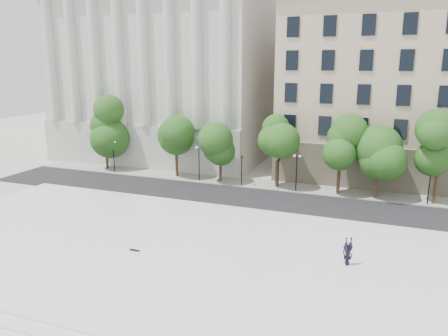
{
  "coord_description": "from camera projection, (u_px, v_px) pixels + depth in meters",
  "views": [
    {
      "loc": [
        14.91,
        -24.07,
        13.99
      ],
      "look_at": [
        1.88,
        10.0,
        5.22
      ],
      "focal_mm": 35.0,
      "sensor_mm": 36.0,
      "label": 1
    }
  ],
  "objects": [
    {
      "name": "lamp_posts",
      "position": [
        247.0,
        162.0,
        50.17
      ],
      "size": [
        38.28,
        0.28,
        4.33
      ],
      "color": "black",
      "rests_on": "ground"
    },
    {
      "name": "building_east",
      "position": [
        436.0,
        86.0,
        56.09
      ],
      "size": [
        36.0,
        26.15,
        23.0
      ],
      "color": "tan",
      "rests_on": "ground"
    },
    {
      "name": "building_west",
      "position": [
        177.0,
        71.0,
        68.23
      ],
      "size": [
        31.5,
        27.65,
        25.6
      ],
      "color": "#B6B6B1",
      "rests_on": "ground"
    },
    {
      "name": "ground",
      "position": [
        147.0,
        270.0,
        30.31
      ],
      "size": [
        160.0,
        160.0,
        0.0
      ],
      "primitive_type": "plane",
      "color": "#B8B6AE",
      "rests_on": "ground"
    },
    {
      "name": "street",
      "position": [
        234.0,
        198.0,
        46.65
      ],
      "size": [
        60.0,
        8.0,
        0.02
      ],
      "primitive_type": "cube",
      "color": "black",
      "rests_on": "ground"
    },
    {
      "name": "skateboard",
      "position": [
        135.0,
        250.0,
        32.36
      ],
      "size": [
        0.78,
        0.22,
        0.08
      ],
      "primitive_type": "cube",
      "rotation": [
        0.0,
        0.0,
        -0.02
      ],
      "color": "black",
      "rests_on": "plaza"
    },
    {
      "name": "person_lying",
      "position": [
        347.0,
        261.0,
        30.05
      ],
      "size": [
        1.47,
        2.12,
        0.54
      ],
      "primitive_type": "imported",
      "rotation": [
        -1.54,
        0.0,
        0.42
      ],
      "color": "black",
      "rests_on": "plaza"
    },
    {
      "name": "traffic_light_west",
      "position": [
        242.0,
        155.0,
        49.9
      ],
      "size": [
        0.94,
        1.91,
        4.25
      ],
      "color": "black",
      "rests_on": "ground"
    },
    {
      "name": "far_sidewalk",
      "position": [
        251.0,
        183.0,
        52.09
      ],
      "size": [
        60.0,
        4.0,
        0.12
      ],
      "primitive_type": "cube",
      "color": "gray",
      "rests_on": "ground"
    },
    {
      "name": "plaza",
      "position": [
        168.0,
        250.0,
        32.98
      ],
      "size": [
        44.0,
        22.0,
        0.45
      ],
      "primitive_type": "cube",
      "color": "silver",
      "rests_on": "ground"
    },
    {
      "name": "traffic_light_east",
      "position": [
        279.0,
        158.0,
        48.39
      ],
      "size": [
        0.41,
        1.89,
        4.26
      ],
      "color": "black",
      "rests_on": "ground"
    },
    {
      "name": "street_trees",
      "position": [
        258.0,
        139.0,
        49.99
      ],
      "size": [
        44.37,
        5.31,
        8.17
      ],
      "color": "#382619",
      "rests_on": "ground"
    }
  ]
}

